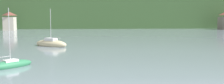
# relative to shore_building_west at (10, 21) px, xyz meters

# --- Properties ---
(wooded_hillside) EXTENTS (352.00, 69.23, 48.26)m
(wooded_hillside) POSITION_rel_shore_building_west_xyz_m (54.64, 46.43, 5.43)
(wooded_hillside) COLOR #38562D
(wooded_hillside) RESTS_ON ground_plane
(shore_building_west) EXTENTS (3.40, 3.46, 5.68)m
(shore_building_west) POSITION_rel_shore_building_west_xyz_m (0.00, 0.00, 0.00)
(shore_building_west) COLOR #BCB29E
(shore_building_west) RESTS_ON ground_plane
(sailboat_mid_0) EXTENTS (3.94, 4.17, 5.82)m
(sailboat_mid_0) POSITION_rel_shore_building_west_xyz_m (18.20, -59.98, -2.51)
(sailboat_mid_0) COLOR #2D754C
(sailboat_mid_0) RESTS_ON ground_plane
(sailboat_far_2) EXTENTS (5.80, 4.36, 6.20)m
(sailboat_far_2) POSITION_rel_shore_building_west_xyz_m (19.29, -43.02, -2.38)
(sailboat_far_2) COLOR #CCBC8E
(sailboat_far_2) RESTS_ON ground_plane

